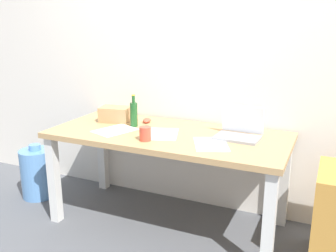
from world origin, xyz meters
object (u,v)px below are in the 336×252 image
object	(u,v)px
desk	(168,145)
computer_mouse	(147,120)
laptop_right	(239,131)
coffee_mug	(145,134)
beer_bottle	(134,114)
cardboard_box	(115,114)
water_cooler_jug	(37,173)

from	to	relation	value
desk	computer_mouse	distance (m)	0.35
desk	computer_mouse	xyz separation A→B (m)	(-0.27, 0.19, 0.11)
laptop_right	coffee_mug	bearing A→B (deg)	-150.11
computer_mouse	coffee_mug	bearing A→B (deg)	-75.37
beer_bottle	coffee_mug	bearing A→B (deg)	-49.02
coffee_mug	cardboard_box	bearing A→B (deg)	142.38
beer_bottle	coffee_mug	distance (m)	0.37
laptop_right	water_cooler_jug	xyz separation A→B (m)	(-1.73, -0.15, -0.55)
coffee_mug	water_cooler_jug	distance (m)	1.30
beer_bottle	water_cooler_jug	size ratio (longest dim) A/B	0.52
coffee_mug	water_cooler_jug	size ratio (longest dim) A/B	0.20
cardboard_box	water_cooler_jug	world-z (taller)	cardboard_box
beer_bottle	cardboard_box	size ratio (longest dim) A/B	1.06
desk	water_cooler_jug	distance (m)	1.30
cardboard_box	beer_bottle	bearing A→B (deg)	-18.19
beer_bottle	computer_mouse	distance (m)	0.17
laptop_right	cardboard_box	bearing A→B (deg)	178.50
beer_bottle	water_cooler_jug	bearing A→B (deg)	-173.50
desk	laptop_right	world-z (taller)	laptop_right
laptop_right	coffee_mug	world-z (taller)	laptop_right
laptop_right	cardboard_box	world-z (taller)	laptop_right
water_cooler_jug	cardboard_box	bearing A→B (deg)	13.70
desk	coffee_mug	distance (m)	0.28
laptop_right	water_cooler_jug	size ratio (longest dim) A/B	0.65
desk	coffee_mug	xyz separation A→B (m)	(-0.06, -0.23, 0.14)
beer_bottle	coffee_mug	xyz separation A→B (m)	(0.24, -0.28, -0.05)
laptop_right	computer_mouse	world-z (taller)	laptop_right
coffee_mug	desk	bearing A→B (deg)	74.38
computer_mouse	cardboard_box	bearing A→B (deg)	-175.32
desk	cardboard_box	world-z (taller)	cardboard_box
beer_bottle	cardboard_box	bearing A→B (deg)	161.81
beer_bottle	water_cooler_jug	xyz separation A→B (m)	(-0.92, -0.11, -0.60)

